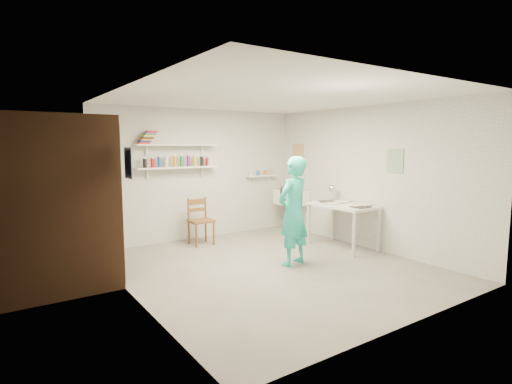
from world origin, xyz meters
TOP-DOWN VIEW (x-y plane):
  - floor at (0.00, 0.00)m, footprint 4.00×4.50m
  - ceiling at (0.00, 0.00)m, footprint 4.00×4.50m
  - wall_back at (0.00, 2.26)m, footprint 4.00×0.02m
  - wall_front at (0.00, -2.26)m, footprint 4.00×0.02m
  - wall_left at (-2.01, 0.00)m, footprint 0.02×4.50m
  - wall_right at (2.01, 0.00)m, footprint 0.02×4.50m
  - doorway_recess at (-1.99, 1.05)m, footprint 0.02×0.90m
  - corridor_box at (-2.70, 1.05)m, footprint 1.40×1.50m
  - door_lintel at (-1.97, 1.05)m, footprint 0.06×1.05m
  - door_jamb_near at (-1.97, 0.55)m, footprint 0.06×0.10m
  - door_jamb_far at (-1.97, 1.55)m, footprint 0.06×0.10m
  - shelf_lower at (-0.50, 2.13)m, footprint 1.50×0.22m
  - shelf_upper at (-0.50, 2.13)m, footprint 1.50×0.22m
  - ledge_shelf at (1.35, 2.17)m, footprint 0.70×0.14m
  - poster_left at (-1.99, 0.05)m, footprint 0.01×0.28m
  - poster_right_a at (1.99, 1.80)m, footprint 0.01×0.34m
  - poster_right_b at (1.99, -0.55)m, footprint 0.01×0.30m
  - belfast_sink at (1.75, 1.70)m, footprint 0.48×0.60m
  - man at (0.33, -0.07)m, footprint 0.65×0.51m
  - wall_clock at (0.39, 0.14)m, footprint 0.29×0.10m
  - wooden_chair at (-0.25, 1.75)m, footprint 0.40×0.38m
  - work_table at (1.64, 0.19)m, footprint 0.67×1.12m
  - desk_lamp at (1.83, 0.64)m, footprint 0.14×0.14m
  - spray_cans at (-0.50, 2.13)m, footprint 1.32×0.06m
  - book_stack at (-1.03, 2.13)m, footprint 0.32×0.14m
  - ledge_pots at (1.35, 2.17)m, footprint 0.48×0.07m
  - papers at (1.64, 0.19)m, footprint 0.30×0.22m

SIDE VIEW (x-z plane):
  - floor at x=0.00m, z-range -0.02..0.00m
  - work_table at x=1.64m, z-range 0.00..0.75m
  - wooden_chair at x=-0.25m, z-range 0.00..0.84m
  - belfast_sink at x=1.75m, z-range 0.55..0.85m
  - papers at x=1.64m, z-range 0.75..0.78m
  - man at x=0.33m, z-range 0.00..1.59m
  - desk_lamp at x=1.83m, z-range 0.90..1.04m
  - doorway_recess at x=-1.99m, z-range 0.00..2.00m
  - door_jamb_near at x=-1.97m, z-range 0.00..2.00m
  - door_jamb_far at x=-1.97m, z-range 0.00..2.00m
  - corridor_box at x=-2.70m, z-range 0.00..2.10m
  - wall_clock at x=0.39m, z-range 0.92..1.20m
  - ledge_shelf at x=1.35m, z-range 1.11..1.14m
  - ledge_pots at x=1.35m, z-range 1.14..1.22m
  - wall_back at x=0.00m, z-range 0.00..2.40m
  - wall_front at x=0.00m, z-range 0.00..2.40m
  - wall_left at x=-2.01m, z-range 0.00..2.40m
  - wall_right at x=2.01m, z-range 0.00..2.40m
  - shelf_lower at x=-0.50m, z-range 1.34..1.36m
  - spray_cans at x=-0.50m, z-range 1.36..1.53m
  - poster_right_b at x=1.99m, z-range 1.31..1.69m
  - poster_left at x=-1.99m, z-range 1.37..1.73m
  - poster_right_a at x=1.99m, z-range 1.34..1.76m
  - shelf_upper at x=-0.50m, z-range 1.74..1.76m
  - book_stack at x=-1.03m, z-range 1.77..1.99m
  - door_lintel at x=-1.97m, z-range 2.00..2.10m
  - ceiling at x=0.00m, z-range 2.40..2.42m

